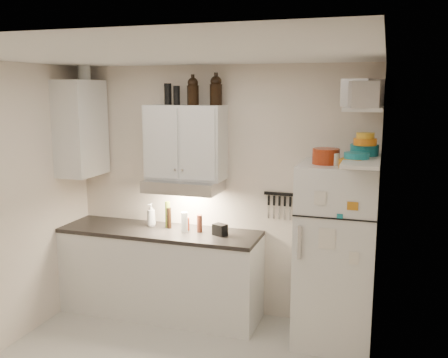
% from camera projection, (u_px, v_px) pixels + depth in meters
% --- Properties ---
extents(ceiling, '(3.20, 3.00, 0.02)m').
position_uv_depth(ceiling, '(152.00, 53.00, 3.58)').
color(ceiling, white).
rests_on(ceiling, ground).
extents(back_wall, '(3.20, 0.02, 2.60)m').
position_uv_depth(back_wall, '(219.00, 191.00, 5.23)').
color(back_wall, beige).
rests_on(back_wall, ground).
extents(right_wall, '(0.02, 3.00, 2.60)m').
position_uv_depth(right_wall, '(376.00, 250.00, 3.32)').
color(right_wall, beige).
rests_on(right_wall, ground).
extents(base_cabinet, '(2.10, 0.60, 0.88)m').
position_uv_depth(base_cabinet, '(161.00, 274.00, 5.25)').
color(base_cabinet, white).
rests_on(base_cabinet, floor).
extents(countertop, '(2.10, 0.62, 0.04)m').
position_uv_depth(countertop, '(160.00, 232.00, 5.17)').
color(countertop, black).
rests_on(countertop, base_cabinet).
extents(upper_cabinet, '(0.80, 0.33, 0.75)m').
position_uv_depth(upper_cabinet, '(186.00, 142.00, 5.06)').
color(upper_cabinet, white).
rests_on(upper_cabinet, back_wall).
extents(side_cabinet, '(0.33, 0.55, 1.00)m').
position_uv_depth(side_cabinet, '(81.00, 128.00, 5.26)').
color(side_cabinet, white).
rests_on(side_cabinet, left_wall).
extents(range_hood, '(0.76, 0.46, 0.12)m').
position_uv_depth(range_hood, '(184.00, 185.00, 5.08)').
color(range_hood, silver).
rests_on(range_hood, back_wall).
extents(fridge, '(0.70, 0.68, 1.70)m').
position_uv_depth(fridge, '(336.00, 255.00, 4.60)').
color(fridge, white).
rests_on(fridge, floor).
extents(shelf_hi, '(0.30, 0.95, 0.03)m').
position_uv_depth(shelf_hi, '(365.00, 108.00, 4.17)').
color(shelf_hi, white).
rests_on(shelf_hi, right_wall).
extents(shelf_lo, '(0.30, 0.95, 0.03)m').
position_uv_depth(shelf_lo, '(362.00, 160.00, 4.25)').
color(shelf_lo, white).
rests_on(shelf_lo, right_wall).
extents(knife_strip, '(0.42, 0.02, 0.03)m').
position_uv_depth(knife_strip, '(285.00, 194.00, 4.99)').
color(knife_strip, black).
rests_on(knife_strip, back_wall).
extents(dutch_oven, '(0.30, 0.30, 0.14)m').
position_uv_depth(dutch_oven, '(326.00, 156.00, 4.42)').
color(dutch_oven, '#972D11').
rests_on(dutch_oven, fridge).
extents(book_stack, '(0.23, 0.26, 0.08)m').
position_uv_depth(book_stack, '(353.00, 163.00, 4.25)').
color(book_stack, orange).
rests_on(book_stack, fridge).
extents(spice_jar, '(0.07, 0.07, 0.11)m').
position_uv_depth(spice_jar, '(335.00, 159.00, 4.34)').
color(spice_jar, silver).
rests_on(spice_jar, fridge).
extents(stock_pot, '(0.34, 0.34, 0.22)m').
position_uv_depth(stock_pot, '(376.00, 93.00, 4.35)').
color(stock_pot, silver).
rests_on(stock_pot, shelf_hi).
extents(tin_a, '(0.27, 0.25, 0.22)m').
position_uv_depth(tin_a, '(358.00, 93.00, 4.10)').
color(tin_a, '#AAAAAD').
rests_on(tin_a, shelf_hi).
extents(tin_b, '(0.24, 0.24, 0.20)m').
position_uv_depth(tin_b, '(363.00, 94.00, 3.79)').
color(tin_b, '#AAAAAD').
rests_on(tin_b, shelf_hi).
extents(bowl_teal, '(0.25, 0.25, 0.10)m').
position_uv_depth(bowl_teal, '(364.00, 150.00, 4.42)').
color(bowl_teal, teal).
rests_on(bowl_teal, shelf_lo).
extents(bowl_orange, '(0.20, 0.20, 0.06)m').
position_uv_depth(bowl_orange, '(365.00, 142.00, 4.34)').
color(bowl_orange, orange).
rests_on(bowl_orange, bowl_teal).
extents(bowl_yellow, '(0.16, 0.16, 0.05)m').
position_uv_depth(bowl_yellow, '(365.00, 135.00, 4.33)').
color(bowl_yellow, yellow).
rests_on(bowl_yellow, bowl_orange).
extents(plates, '(0.27, 0.27, 0.05)m').
position_uv_depth(plates, '(357.00, 156.00, 4.21)').
color(plates, teal).
rests_on(plates, shelf_lo).
extents(growler_a, '(0.13, 0.13, 0.28)m').
position_uv_depth(growler_a, '(193.00, 91.00, 4.94)').
color(growler_a, black).
rests_on(growler_a, upper_cabinet).
extents(growler_b, '(0.14, 0.14, 0.29)m').
position_uv_depth(growler_b, '(216.00, 90.00, 4.92)').
color(growler_b, black).
rests_on(growler_b, upper_cabinet).
extents(thermos_a, '(0.08, 0.08, 0.19)m').
position_uv_depth(thermos_a, '(177.00, 95.00, 5.00)').
color(thermos_a, black).
rests_on(thermos_a, upper_cabinet).
extents(thermos_b, '(0.09, 0.09, 0.21)m').
position_uv_depth(thermos_b, '(168.00, 94.00, 5.07)').
color(thermos_b, black).
rests_on(thermos_b, upper_cabinet).
extents(side_jar, '(0.18, 0.18, 0.18)m').
position_uv_depth(side_jar, '(84.00, 71.00, 5.21)').
color(side_jar, silver).
rests_on(side_jar, side_cabinet).
extents(soap_bottle, '(0.13, 0.13, 0.27)m').
position_uv_depth(soap_bottle, '(151.00, 214.00, 5.29)').
color(soap_bottle, white).
rests_on(soap_bottle, countertop).
extents(pepper_mill, '(0.06, 0.06, 0.18)m').
position_uv_depth(pepper_mill, '(200.00, 224.00, 5.07)').
color(pepper_mill, '#5E2B1C').
rests_on(pepper_mill, countertop).
extents(oil_bottle, '(0.06, 0.06, 0.28)m').
position_uv_depth(oil_bottle, '(168.00, 214.00, 5.24)').
color(oil_bottle, '#526519').
rests_on(oil_bottle, countertop).
extents(vinegar_bottle, '(0.06, 0.06, 0.22)m').
position_uv_depth(vinegar_bottle, '(169.00, 218.00, 5.21)').
color(vinegar_bottle, black).
rests_on(vinegar_bottle, countertop).
extents(clear_bottle, '(0.09, 0.09, 0.21)m').
position_uv_depth(clear_bottle, '(184.00, 222.00, 5.07)').
color(clear_bottle, silver).
rests_on(clear_bottle, countertop).
extents(red_jar, '(0.09, 0.09, 0.13)m').
position_uv_depth(red_jar, '(186.00, 224.00, 5.14)').
color(red_jar, '#972D11').
rests_on(red_jar, countertop).
extents(caddy, '(0.16, 0.14, 0.11)m').
position_uv_depth(caddy, '(220.00, 230.00, 4.96)').
color(caddy, black).
rests_on(caddy, countertop).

